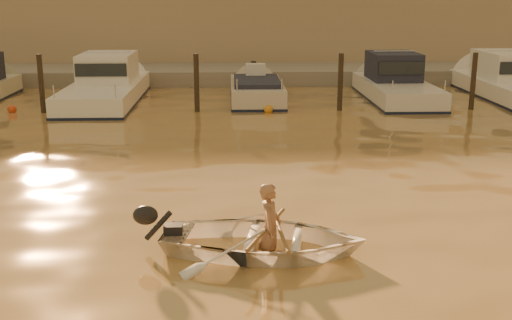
{
  "coord_description": "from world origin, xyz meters",
  "views": [
    {
      "loc": [
        0.95,
        -8.32,
        4.09
      ],
      "look_at": [
        1.46,
        4.27,
        0.75
      ],
      "focal_mm": 45.0,
      "sensor_mm": 36.0,
      "label": 1
    }
  ],
  "objects_px": {
    "moored_boat_4": "(396,83)",
    "moored_boat_3": "(257,95)",
    "dinghy": "(264,240)",
    "moored_boat_2": "(105,85)",
    "waterfront_building": "(212,23)",
    "person": "(270,228)"
  },
  "relations": [
    {
      "from": "person",
      "to": "waterfront_building",
      "type": "height_order",
      "value": "waterfront_building"
    },
    {
      "from": "moored_boat_3",
      "to": "waterfront_building",
      "type": "xyz_separation_m",
      "value": [
        -1.97,
        11.0,
        2.17
      ]
    },
    {
      "from": "dinghy",
      "to": "person",
      "type": "relative_size",
      "value": 2.22
    },
    {
      "from": "moored_boat_4",
      "to": "person",
      "type": "bearing_deg",
      "value": -111.44
    },
    {
      "from": "person",
      "to": "moored_boat_3",
      "type": "xyz_separation_m",
      "value": [
        0.41,
        14.75,
        -0.21
      ]
    },
    {
      "from": "moored_boat_2",
      "to": "dinghy",
      "type": "bearing_deg",
      "value": -70.51
    },
    {
      "from": "dinghy",
      "to": "moored_boat_3",
      "type": "distance_m",
      "value": 14.74
    },
    {
      "from": "moored_boat_2",
      "to": "waterfront_building",
      "type": "xyz_separation_m",
      "value": [
        3.75,
        11.0,
        1.77
      ]
    },
    {
      "from": "dinghy",
      "to": "person",
      "type": "bearing_deg",
      "value": -90.0
    },
    {
      "from": "moored_boat_2",
      "to": "moored_boat_4",
      "type": "relative_size",
      "value": 1.18
    },
    {
      "from": "moored_boat_2",
      "to": "moored_boat_4",
      "type": "xyz_separation_m",
      "value": [
        11.11,
        0.0,
        0.0
      ]
    },
    {
      "from": "moored_boat_4",
      "to": "moored_boat_3",
      "type": "bearing_deg",
      "value": 180.0
    },
    {
      "from": "moored_boat_3",
      "to": "moored_boat_4",
      "type": "xyz_separation_m",
      "value": [
        5.39,
        0.0,
        0.4
      ]
    },
    {
      "from": "moored_boat_2",
      "to": "moored_boat_3",
      "type": "relative_size",
      "value": 1.45
    },
    {
      "from": "moored_boat_4",
      "to": "waterfront_building",
      "type": "distance_m",
      "value": 13.35
    },
    {
      "from": "dinghy",
      "to": "moored_boat_4",
      "type": "height_order",
      "value": "moored_boat_4"
    },
    {
      "from": "person",
      "to": "moored_boat_2",
      "type": "bearing_deg",
      "value": 29.0
    },
    {
      "from": "dinghy",
      "to": "moored_boat_2",
      "type": "height_order",
      "value": "moored_boat_2"
    },
    {
      "from": "moored_boat_2",
      "to": "moored_boat_3",
      "type": "bearing_deg",
      "value": 0.0
    },
    {
      "from": "person",
      "to": "moored_boat_4",
      "type": "distance_m",
      "value": 15.85
    },
    {
      "from": "moored_boat_4",
      "to": "waterfront_building",
      "type": "relative_size",
      "value": 0.15
    },
    {
      "from": "moored_boat_4",
      "to": "waterfront_building",
      "type": "height_order",
      "value": "waterfront_building"
    }
  ]
}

